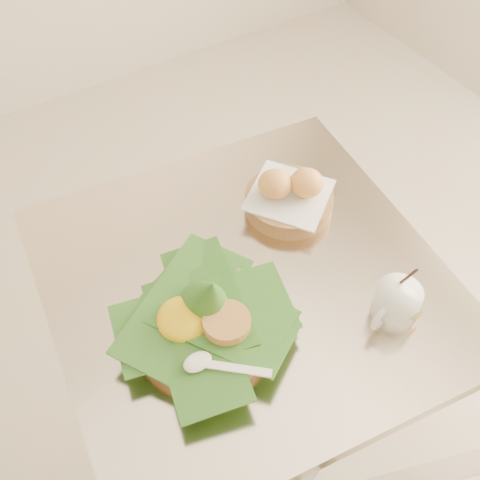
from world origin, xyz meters
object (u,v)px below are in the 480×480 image
cafe_table (245,341)px  bread_basket (289,196)px  rice_basket (204,318)px  coffee_mug (396,303)px

cafe_table → bread_basket: bearing=32.5°
cafe_table → rice_basket: size_ratio=2.57×
cafe_table → bread_basket: size_ratio=3.69×
cafe_table → coffee_mug: size_ratio=5.69×
rice_basket → bread_basket: bearing=30.0°
bread_basket → coffee_mug: (0.01, -0.31, 0.00)m
rice_basket → coffee_mug: rice_basket is taller
rice_basket → coffee_mug: bearing=-25.8°
bread_basket → coffee_mug: size_ratio=1.54×
rice_basket → cafe_table: bearing=26.1°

